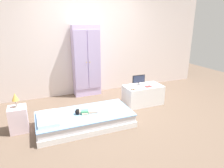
% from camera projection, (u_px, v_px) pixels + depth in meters
% --- Properties ---
extents(ground_plane, '(10.00, 10.00, 0.02)m').
position_uv_depth(ground_plane, '(114.00, 117.00, 3.87)').
color(ground_plane, brown).
extents(back_wall, '(6.40, 0.05, 2.70)m').
position_uv_depth(back_wall, '(89.00, 39.00, 4.85)').
color(back_wall, silver).
rests_on(back_wall, ground_plane).
extents(bed, '(1.65, 0.81, 0.23)m').
position_uv_depth(bed, '(85.00, 119.00, 3.51)').
color(bed, white).
rests_on(bed, ground_plane).
extents(pillow, '(0.32, 0.57, 0.05)m').
position_uv_depth(pillow, '(47.00, 118.00, 3.24)').
color(pillow, silver).
rests_on(pillow, bed).
extents(doll, '(0.39, 0.15, 0.10)m').
position_uv_depth(doll, '(82.00, 112.00, 3.44)').
color(doll, '#4CA375').
rests_on(doll, bed).
extents(nightstand, '(0.29, 0.29, 0.43)m').
position_uv_depth(nightstand, '(18.00, 119.00, 3.31)').
color(nightstand, silver).
rests_on(nightstand, ground_plane).
extents(table_lamp, '(0.11, 0.11, 0.25)m').
position_uv_depth(table_lamp, '(15.00, 98.00, 3.19)').
color(table_lamp, '#B7B2AD').
rests_on(table_lamp, nightstand).
extents(wardrobe, '(0.64, 0.31, 1.69)m').
position_uv_depth(wardrobe, '(86.00, 61.00, 4.79)').
color(wardrobe, silver).
rests_on(wardrobe, ground_plane).
extents(tv_stand, '(0.83, 0.46, 0.42)m').
position_uv_depth(tv_stand, '(143.00, 95.00, 4.41)').
color(tv_stand, white).
rests_on(tv_stand, ground_plane).
extents(tv_monitor, '(0.29, 0.10, 0.23)m').
position_uv_depth(tv_monitor, '(139.00, 79.00, 4.35)').
color(tv_monitor, '#99999E').
rests_on(tv_monitor, tv_stand).
extents(rocking_horse_toy, '(0.09, 0.04, 0.11)m').
position_uv_depth(rocking_horse_toy, '(133.00, 88.00, 4.07)').
color(rocking_horse_toy, '#8E6642').
rests_on(rocking_horse_toy, tv_stand).
extents(book_red, '(0.14, 0.10, 0.01)m').
position_uv_depth(book_red, '(148.00, 87.00, 4.28)').
color(book_red, '#CC3838').
rests_on(book_red, tv_stand).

